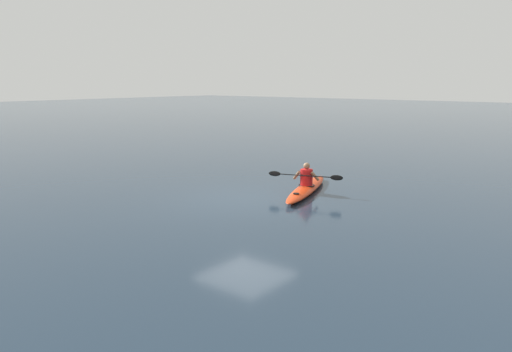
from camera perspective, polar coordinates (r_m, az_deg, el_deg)
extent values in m
plane|color=#1E2D3D|center=(14.88, -1.23, -2.69)|extent=(160.00, 160.00, 0.00)
ellipsoid|color=red|center=(15.82, 5.95, -1.46)|extent=(1.97, 4.29, 0.25)
torus|color=black|center=(15.78, 5.94, -1.10)|extent=(0.68, 0.68, 0.04)
cylinder|color=black|center=(14.57, 4.71, -2.06)|extent=(0.18, 0.18, 0.02)
cylinder|color=red|center=(15.68, 5.92, -0.14)|extent=(0.40, 0.40, 0.51)
sphere|color=#936B4C|center=(15.62, 5.94, 1.18)|extent=(0.21, 0.21, 0.21)
cylinder|color=black|center=(15.48, 5.74, 0.05)|extent=(1.91, 0.69, 0.03)
ellipsoid|color=black|center=(15.27, 9.41, -0.20)|extent=(0.39, 0.17, 0.17)
ellipsoid|color=black|center=(15.75, 2.19, 0.28)|extent=(0.39, 0.17, 0.17)
cylinder|color=#936B4C|center=(15.53, 6.92, -0.03)|extent=(0.25, 0.26, 0.34)
cylinder|color=#936B4C|center=(15.67, 4.79, 0.11)|extent=(0.31, 0.17, 0.34)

